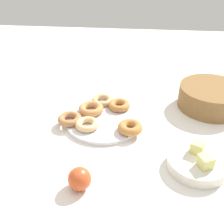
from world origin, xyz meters
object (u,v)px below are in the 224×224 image
(donut_4, at_px, (70,119))
(apple, at_px, (80,179))
(donut_2, at_px, (102,100))
(donut_1, at_px, (91,109))
(donut_3, at_px, (130,127))
(melon_chunk_right, at_px, (206,162))
(donut_plate, at_px, (104,120))
(donut_5, at_px, (119,105))
(fruit_bowl, at_px, (197,163))
(donut_0, at_px, (87,124))
(basket, at_px, (211,97))
(melon_chunk_left, at_px, (197,147))

(donut_4, height_order, apple, apple)
(donut_2, xyz_separation_m, apple, (0.43, -0.01, 0.01))
(donut_1, bearing_deg, donut_3, 54.71)
(donut_2, relative_size, melon_chunk_right, 2.34)
(donut_plate, height_order, donut_1, donut_1)
(donut_4, bearing_deg, donut_3, 81.01)
(donut_1, relative_size, donut_4, 1.11)
(donut_3, bearing_deg, donut_4, -98.99)
(donut_3, bearing_deg, donut_plate, -124.16)
(donut_1, height_order, donut_5, same)
(fruit_bowl, distance_m, apple, 0.35)
(donut_plate, xyz_separation_m, melon_chunk_right, (0.24, 0.32, 0.05))
(fruit_bowl, bearing_deg, donut_5, -138.83)
(fruit_bowl, bearing_deg, donut_3, -125.16)
(apple, bearing_deg, donut_4, -162.03)
(melon_chunk_right, bearing_deg, donut_5, -140.25)
(donut_1, xyz_separation_m, donut_3, (0.11, 0.15, 0.00))
(donut_plate, bearing_deg, donut_4, -74.59)
(donut_0, relative_size, donut_5, 0.98)
(donut_plate, xyz_separation_m, donut_2, (-0.11, -0.02, 0.02))
(donut_plate, xyz_separation_m, apple, (0.32, -0.03, 0.02))
(donut_2, bearing_deg, donut_plate, 10.15)
(donut_4, relative_size, donut_5, 1.01)
(basket, bearing_deg, donut_0, -65.45)
(melon_chunk_right, bearing_deg, basket, 166.91)
(fruit_bowl, xyz_separation_m, melon_chunk_right, (0.03, 0.01, 0.04))
(donut_4, xyz_separation_m, fruit_bowl, (0.18, 0.42, -0.01))
(donut_0, height_order, donut_1, donut_1)
(donut_2, xyz_separation_m, donut_5, (0.03, 0.07, 0.00))
(donut_4, xyz_separation_m, donut_5, (-0.11, 0.17, 0.00))
(donut_0, height_order, basket, basket)
(donut_1, xyz_separation_m, basket, (-0.11, 0.46, 0.02))
(basket, xyz_separation_m, melon_chunk_left, (0.33, -0.10, 0.01))
(fruit_bowl, distance_m, melon_chunk_left, 0.05)
(donut_4, distance_m, melon_chunk_right, 0.48)
(donut_5, distance_m, fruit_bowl, 0.38)
(donut_2, relative_size, donut_5, 1.00)
(donut_3, bearing_deg, basket, 125.21)
(donut_4, distance_m, donut_5, 0.20)
(donut_plate, xyz_separation_m, donut_3, (0.07, 0.10, 0.02))
(fruit_bowl, relative_size, apple, 2.72)
(donut_5, bearing_deg, melon_chunk_left, 44.38)
(donut_0, xyz_separation_m, melon_chunk_right, (0.18, 0.37, 0.03))
(donut_0, distance_m, donut_1, 0.10)
(donut_1, xyz_separation_m, donut_4, (0.07, -0.07, -0.00))
(melon_chunk_right, bearing_deg, fruit_bowl, -156.80)
(donut_3, relative_size, apple, 1.32)
(donut_1, bearing_deg, donut_5, 109.88)
(donut_3, height_order, basket, basket)
(donut_1, bearing_deg, donut_2, 154.92)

